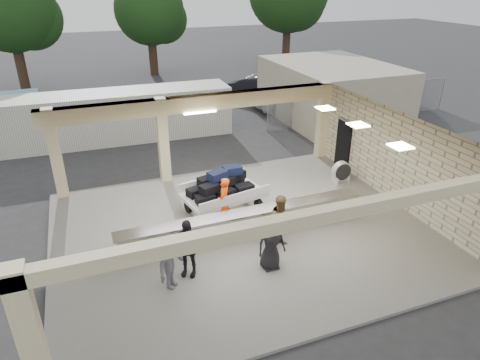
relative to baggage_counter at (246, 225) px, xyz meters
name	(u,v)px	position (x,y,z in m)	size (l,w,h in m)	color
ground	(241,232)	(0.00, 0.50, -0.59)	(120.00, 120.00, 0.00)	#28282A
pavilion	(240,187)	(0.21, 1.16, 0.76)	(12.01, 10.00, 3.55)	slate
baggage_counter	(246,225)	(0.00, 0.00, 0.00)	(8.20, 0.58, 0.98)	#BAAA8B
luggage_cart	(222,189)	(-0.16, 1.93, 0.38)	(3.04, 2.22, 1.61)	silver
drum_fan	(341,171)	(5.13, 2.47, -0.01)	(0.80, 0.44, 0.89)	silver
baggage_handler	(224,201)	(-0.36, 1.16, 0.35)	(0.61, 0.33, 1.67)	#DB460B
passenger_a	(281,222)	(0.83, -0.79, 0.39)	(0.85, 0.37, 1.75)	brown
passenger_b	(187,248)	(-2.21, -1.13, 0.40)	(1.03, 0.38, 1.76)	black
passenger_c	(171,262)	(-2.75, -1.51, 0.32)	(1.04, 0.36, 1.61)	#4E4D53
passenger_d	(271,243)	(0.09, -1.67, 0.35)	(0.82, 0.34, 1.68)	black
car_white_a	(295,97)	(8.49, 13.01, 0.18)	(2.54, 5.36, 1.53)	silver
car_white_b	(306,89)	(10.37, 14.94, 0.09)	(1.59, 4.26, 1.35)	silver
car_dark	(264,89)	(7.42, 15.42, 0.21)	(1.68, 4.77, 1.59)	black
container_white	(118,116)	(-2.64, 11.17, 0.66)	(11.51, 2.30, 2.49)	silver
fence	(362,102)	(11.00, 9.50, 0.47)	(12.06, 0.06, 2.03)	gray
tree_left	(14,9)	(-7.68, 24.66, 5.00)	(6.60, 6.30, 9.00)	#382619
tree_mid	(153,13)	(2.32, 26.66, 4.38)	(6.00, 5.60, 8.00)	#382619
adjacent_building	(331,91)	(9.50, 10.50, 1.01)	(6.00, 8.00, 3.20)	#B2A68E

